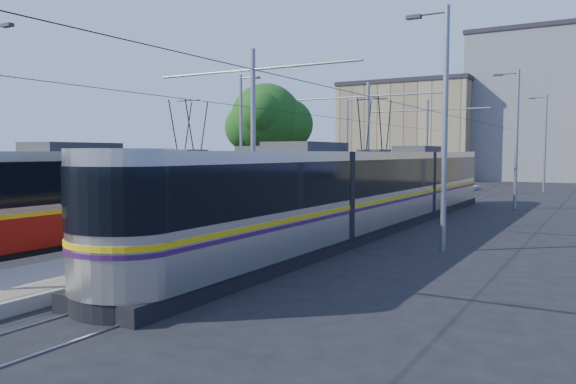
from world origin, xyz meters
The scene contains 13 objects.
ground centered at (0.00, 0.00, 0.00)m, with size 160.00×160.00×0.00m, color black.
platform centered at (0.00, 17.00, 0.15)m, with size 4.00×50.00×0.30m, color gray.
tactile_strip_left centered at (-1.45, 17.00, 0.30)m, with size 0.70×50.00×0.01m, color gray.
tactile_strip_right centered at (1.45, 17.00, 0.30)m, with size 0.70×50.00×0.01m, color gray.
rails centered at (0.00, 17.00, 0.02)m, with size 8.71×70.00×0.03m.
tram_left centered at (-3.60, 8.42, 1.71)m, with size 2.43×30.44×5.50m.
tram_right centered at (3.60, 11.73, 1.86)m, with size 2.43×30.18×5.50m.
catenary centered at (0.00, 14.15, 4.52)m, with size 9.20×70.00×7.00m.
street_lamps centered at (0.00, 21.00, 4.18)m, with size 15.18×38.22×8.00m.
shelter centered at (1.18, 11.56, 1.44)m, with size 0.74×1.06×2.17m.
tree centered at (-8.60, 23.39, 5.49)m, with size 5.59×5.17×8.12m.
building_left centered at (-10.00, 60.00, 6.05)m, with size 16.32×12.24×12.09m.
building_centre centered at (6.00, 64.00, 8.74)m, with size 18.36×14.28×17.46m.
Camera 1 is at (12.24, -10.50, 3.26)m, focal length 35.00 mm.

